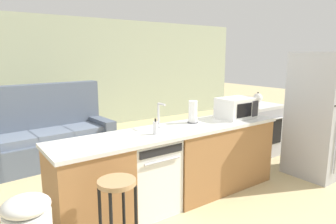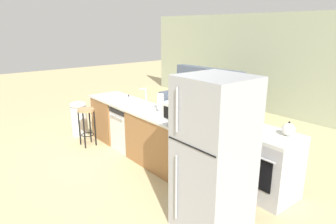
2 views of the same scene
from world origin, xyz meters
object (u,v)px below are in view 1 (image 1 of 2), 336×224
(soap_bottle, at_px, (155,128))
(kettle, at_px, (258,98))
(stove_range, at_px, (256,129))
(bar_stool, at_px, (117,203))
(refrigerator, at_px, (320,115))
(paper_towel_roll, at_px, (193,112))
(couch, at_px, (48,137))
(microwave, at_px, (236,108))
(dishwasher, at_px, (147,175))

(soap_bottle, relative_size, kettle, 0.86)
(stove_range, height_order, bar_stool, stove_range)
(bar_stool, bearing_deg, kettle, 20.38)
(soap_bottle, height_order, kettle, kettle)
(refrigerator, relative_size, paper_towel_roll, 6.34)
(soap_bottle, height_order, couch, couch)
(stove_range, bearing_deg, kettle, 37.71)
(bar_stool, xyz_separation_m, couch, (0.17, 2.98, -0.14))
(microwave, height_order, soap_bottle, microwave)
(stove_range, height_order, soap_bottle, soap_bottle)
(microwave, distance_m, kettle, 1.50)
(stove_range, bearing_deg, refrigerator, -90.01)
(kettle, distance_m, couch, 3.72)
(refrigerator, xyz_separation_m, microwave, (-1.17, 0.55, 0.15))
(paper_towel_roll, xyz_separation_m, kettle, (2.00, 0.56, -0.05))
(paper_towel_roll, bearing_deg, refrigerator, -20.13)
(kettle, bearing_deg, couch, 152.28)
(dishwasher, xyz_separation_m, bar_stool, (-0.65, -0.59, 0.11))
(refrigerator, bearing_deg, microwave, 154.84)
(couch, bearing_deg, dishwasher, -78.57)
(refrigerator, bearing_deg, bar_stool, -179.24)
(microwave, xyz_separation_m, couch, (-1.92, 2.39, -0.65))
(paper_towel_roll, xyz_separation_m, soap_bottle, (-0.69, -0.19, -0.07))
(microwave, bearing_deg, paper_towel_roll, 169.46)
(paper_towel_roll, bearing_deg, soap_bottle, -164.48)
(refrigerator, height_order, microwave, refrigerator)
(dishwasher, distance_m, microwave, 1.56)
(microwave, relative_size, bar_stool, 0.68)
(dishwasher, relative_size, couch, 0.41)
(dishwasher, bearing_deg, microwave, -0.05)
(soap_bottle, bearing_deg, bar_stool, -144.27)
(paper_towel_roll, distance_m, soap_bottle, 0.72)
(kettle, bearing_deg, stove_range, -142.29)
(stove_range, height_order, kettle, kettle)
(dishwasher, distance_m, bar_stool, 0.89)
(stove_range, xyz_separation_m, soap_bottle, (-2.53, -0.62, 0.52))
(stove_range, height_order, refrigerator, refrigerator)
(refrigerator, xyz_separation_m, bar_stool, (-3.25, -0.04, -0.36))
(microwave, bearing_deg, bar_stool, -164.18)
(paper_towel_roll, bearing_deg, stove_range, 13.06)
(stove_range, relative_size, microwave, 1.80)
(dishwasher, distance_m, paper_towel_roll, 0.99)
(paper_towel_roll, distance_m, bar_stool, 1.67)
(couch, bearing_deg, stove_range, -30.82)
(dishwasher, xyz_separation_m, microwave, (1.43, -0.00, 0.62))
(stove_range, bearing_deg, soap_bottle, -166.26)
(paper_towel_roll, height_order, bar_stool, paper_towel_roll)
(microwave, bearing_deg, stove_range, 25.21)
(soap_bottle, bearing_deg, kettle, 15.51)
(dishwasher, xyz_separation_m, refrigerator, (2.60, -0.55, 0.47))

